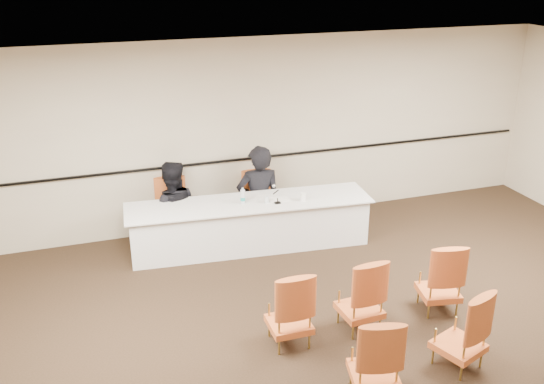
{
  "coord_description": "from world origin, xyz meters",
  "views": [
    {
      "loc": [
        -2.71,
        -4.84,
        4.21
      ],
      "look_at": [
        -0.18,
        2.6,
        1.05
      ],
      "focal_mm": 40.0,
      "sensor_mm": 36.0,
      "label": 1
    }
  ],
  "objects": [
    {
      "name": "aud_chair_front_mid",
      "position": [
        0.23,
        0.62,
        0.47
      ],
      "size": [
        0.53,
        0.53,
        0.95
      ],
      "primitive_type": null,
      "rotation": [
        0.0,
        0.0,
        0.06
      ],
      "color": "#B45A20",
      "rests_on": "ground"
    },
    {
      "name": "panel_table",
      "position": [
        -0.37,
        3.08,
        0.36
      ],
      "size": [
        3.7,
        1.17,
        0.73
      ],
      "primitive_type": null,
      "rotation": [
        0.0,
        0.0,
        -0.09
      ],
      "color": "white",
      "rests_on": "ground"
    },
    {
      "name": "papers",
      "position": [
        0.08,
        3.03,
        0.73
      ],
      "size": [
        0.31,
        0.23,
        0.0
      ],
      "primitive_type": "cube",
      "rotation": [
        0.0,
        0.0,
        -0.04
      ],
      "color": "white",
      "rests_on": "panel_table"
    },
    {
      "name": "floor",
      "position": [
        0.0,
        0.0,
        0.0
      ],
      "size": [
        10.0,
        10.0,
        0.0
      ],
      "primitive_type": "plane",
      "color": "black",
      "rests_on": "ground"
    },
    {
      "name": "coffee_cup",
      "position": [
        0.4,
        2.88,
        0.79
      ],
      "size": [
        0.09,
        0.09,
        0.13
      ],
      "primitive_type": "cylinder",
      "rotation": [
        0.0,
        0.0,
        0.15
      ],
      "color": "white",
      "rests_on": "panel_table"
    },
    {
      "name": "panelist_second_chair",
      "position": [
        -1.42,
        3.73,
        0.47
      ],
      "size": [
        0.54,
        0.54,
        0.95
      ],
      "primitive_type": null,
      "rotation": [
        0.0,
        0.0,
        -0.09
      ],
      "color": "#B45A20",
      "rests_on": "ground"
    },
    {
      "name": "microphone",
      "position": [
        0.01,
        2.9,
        0.86
      ],
      "size": [
        0.11,
        0.19,
        0.26
      ],
      "primitive_type": null,
      "rotation": [
        0.0,
        0.0,
        0.09
      ],
      "color": "black",
      "rests_on": "panel_table"
    },
    {
      "name": "aud_chair_front_right",
      "position": [
        1.34,
        0.66,
        0.47
      ],
      "size": [
        0.59,
        0.59,
        0.95
      ],
      "primitive_type": null,
      "rotation": [
        0.0,
        0.0,
        -0.2
      ],
      "color": "#B45A20",
      "rests_on": "ground"
    },
    {
      "name": "panelist_second",
      "position": [
        -1.42,
        3.73,
        0.41
      ],
      "size": [
        0.91,
        0.75,
        1.71
      ],
      "primitive_type": "imported",
      "rotation": [
        0.0,
        0.0,
        3.01
      ],
      "color": "black",
      "rests_on": "ground"
    },
    {
      "name": "drinking_glass",
      "position": [
        -0.13,
        2.98,
        0.78
      ],
      "size": [
        0.06,
        0.06,
        0.1
      ],
      "primitive_type": "cylinder",
      "rotation": [
        0.0,
        0.0,
        -0.02
      ],
      "color": "silver",
      "rests_on": "panel_table"
    },
    {
      "name": "ceiling",
      "position": [
        0.0,
        0.0,
        3.0
      ],
      "size": [
        10.0,
        10.0,
        0.0
      ],
      "primitive_type": "plane",
      "rotation": [
        3.14,
        0.0,
        0.0
      ],
      "color": "white",
      "rests_on": "ground"
    },
    {
      "name": "wall_back",
      "position": [
        0.0,
        4.0,
        1.5
      ],
      "size": [
        10.0,
        0.04,
        3.0
      ],
      "primitive_type": "cube",
      "color": "#B8A890",
      "rests_on": "ground"
    },
    {
      "name": "wall_rail",
      "position": [
        0.0,
        3.96,
        1.1
      ],
      "size": [
        9.8,
        0.04,
        0.03
      ],
      "primitive_type": "cube",
      "color": "black",
      "rests_on": "wall_back"
    },
    {
      "name": "panelist_main",
      "position": [
        -0.06,
        3.6,
        0.43
      ],
      "size": [
        0.76,
        0.54,
        1.96
      ],
      "primitive_type": "imported",
      "rotation": [
        0.0,
        0.0,
        3.05
      ],
      "color": "black",
      "rests_on": "ground"
    },
    {
      "name": "panelist_main_chair",
      "position": [
        -0.06,
        3.6,
        0.47
      ],
      "size": [
        0.54,
        0.54,
        0.95
      ],
      "primitive_type": null,
      "rotation": [
        0.0,
        0.0,
        -0.09
      ],
      "color": "#B45A20",
      "rests_on": "ground"
    },
    {
      "name": "aud_chair_back_mid",
      "position": [
        -0.16,
        -0.48,
        0.47
      ],
      "size": [
        0.6,
        0.6,
        0.95
      ],
      "primitive_type": null,
      "rotation": [
        0.0,
        0.0,
        -0.23
      ],
      "color": "#B45A20",
      "rests_on": "ground"
    },
    {
      "name": "aud_chair_back_right",
      "position": [
        0.92,
        -0.36,
        0.47
      ],
      "size": [
        0.64,
        0.64,
        0.95
      ],
      "primitive_type": null,
      "rotation": [
        0.0,
        0.0,
        0.35
      ],
      "color": "#B45A20",
      "rests_on": "ground"
    },
    {
      "name": "water_bottle",
      "position": [
        -0.47,
        3.08,
        0.85
      ],
      "size": [
        0.1,
        0.1,
        0.24
      ],
      "primitive_type": null,
      "rotation": [
        0.0,
        0.0,
        -0.41
      ],
      "color": "teal",
      "rests_on": "panel_table"
    },
    {
      "name": "aud_chair_front_left",
      "position": [
        -0.66,
        0.61,
        0.47
      ],
      "size": [
        0.51,
        0.51,
        0.95
      ],
      "primitive_type": null,
      "rotation": [
        0.0,
        0.0,
        -0.01
      ],
      "color": "#B45A20",
      "rests_on": "ground"
    }
  ]
}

